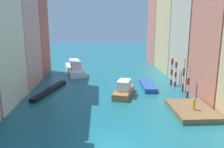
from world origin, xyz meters
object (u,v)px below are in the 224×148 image
Objects in this scene: mooring_pole_2 at (176,73)px; motorboat_0 at (124,90)px; gondola_black at (50,90)px; mooring_pole_1 at (184,75)px; mooring_pole_0 at (188,83)px; vaporetto_white at (75,68)px; person_on_dock at (194,104)px; waterfront_dock at (192,110)px; mooring_pole_3 at (172,71)px; motorboat_1 at (148,85)px.

motorboat_0 is (-8.90, -4.24, -1.37)m from mooring_pole_2.
mooring_pole_2 is at bearing 5.96° from gondola_black.
mooring_pole_1 is 0.52× the size of gondola_black.
mooring_pole_2 reaches higher than mooring_pole_0.
mooring_pole_0 is 0.96× the size of mooring_pole_2.
vaporetto_white is at bearing 118.13° from motorboat_0.
mooring_pole_1 is at bearing -2.69° from gondola_black.
vaporetto_white is (-15.77, 23.60, -0.37)m from person_on_dock.
vaporetto_white is at bearing 124.50° from waterfront_dock.
waterfront_dock is 1.41× the size of mooring_pole_3.
mooring_pole_0 is 5.83m from mooring_pole_2.
vaporetto_white is (-17.32, 17.71, -1.22)m from mooring_pole_0.
vaporetto_white is at bearing 147.66° from mooring_pole_3.
mooring_pole_2 is 0.63× the size of motorboat_1.
person_on_dock is 0.21× the size of motorboat_1.
vaporetto_white is 1.93× the size of motorboat_0.
mooring_pole_1 is 0.76× the size of motorboat_1.
motorboat_1 is (12.90, -12.32, -0.56)m from vaporetto_white.
mooring_pole_2 is at bearing 81.54° from person_on_dock.
mooring_pole_1 is 0.82× the size of motorboat_0.
mooring_pole_1 is at bearing -40.12° from vaporetto_white.
gondola_black is at bearing -170.99° from mooring_pole_3.
gondola_black is at bearing 169.21° from mooring_pole_0.
motorboat_1 reaches higher than waterfront_dock.
vaporetto_white is 18.28m from motorboat_0.
mooring_pole_3 is at bearing 9.01° from gondola_black.
waterfront_dock is 11.41m from mooring_pole_2.
motorboat_0 is at bearing 169.63° from mooring_pole_0.
mooring_pole_2 is (1.71, 11.12, 1.90)m from waterfront_dock.
mooring_pole_1 is 3.05m from mooring_pole_2.
waterfront_dock is 8.64m from mooring_pole_1.
mooring_pole_3 reaches higher than gondola_black.
person_on_dock is 0.28× the size of mooring_pole_1.
mooring_pole_3 reaches higher than motorboat_0.
person_on_dock is at bearing -102.39° from mooring_pole_1.
mooring_pole_1 is 23.19m from vaporetto_white.
person_on_dock is at bearing -93.46° from waterfront_dock.
gondola_black is 1.46× the size of motorboat_1.
mooring_pole_2 is at bearing 25.45° from motorboat_0.
mooring_pole_1 reaches higher than person_on_dock.
vaporetto_white is at bearing 80.38° from gondola_black.
waterfront_dock reaches higher than gondola_black.
mooring_pole_0 is 7.20m from motorboat_1.
gondola_black is 1.59× the size of motorboat_0.
mooring_pole_0 reaches higher than motorboat_0.
waterfront_dock is 1.59× the size of mooring_pole_0.
mooring_pole_1 is (0.36, 2.81, 0.51)m from mooring_pole_0.
waterfront_dock is 1.05× the size of motorboat_0.
mooring_pole_2 is 0.69× the size of motorboat_0.
mooring_pole_2 is (0.19, 5.83, 0.08)m from mooring_pole_0.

